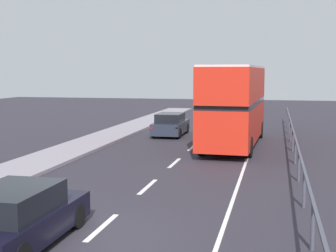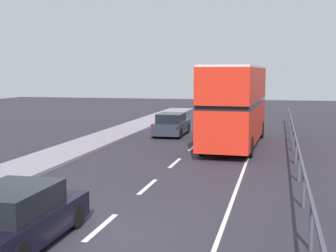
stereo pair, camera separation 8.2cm
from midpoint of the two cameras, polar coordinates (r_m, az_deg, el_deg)
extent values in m
cube|color=#2C2932|center=(12.19, -9.33, -13.12)|extent=(73.57, 120.00, 0.10)
cube|color=silver|center=(12.82, -8.06, -11.85)|extent=(0.16, 2.27, 0.01)
cube|color=silver|center=(16.97, -2.57, -7.23)|extent=(0.16, 2.27, 0.01)
cube|color=silver|center=(21.28, 0.67, -4.42)|extent=(0.16, 2.27, 0.01)
cube|color=silver|center=(25.67, 2.80, -2.56)|extent=(0.16, 2.27, 0.01)
cube|color=silver|center=(30.10, 4.30, -1.24)|extent=(0.16, 2.27, 0.01)
cube|color=silver|center=(34.56, 5.42, -0.26)|extent=(0.16, 2.27, 0.01)
cube|color=silver|center=(39.03, 6.28, 0.50)|extent=(0.16, 2.27, 0.01)
cube|color=silver|center=(20.07, 8.86, -5.16)|extent=(0.12, 46.00, 0.01)
cube|color=#424351|center=(19.86, 15.06, -2.28)|extent=(0.08, 42.00, 0.08)
cylinder|color=#424351|center=(11.44, 16.68, -11.51)|extent=(0.10, 0.10, 1.08)
cylinder|color=#424351|center=(14.81, 15.78, -7.37)|extent=(0.10, 0.10, 1.08)
cylinder|color=#424351|center=(18.22, 15.22, -4.78)|extent=(0.10, 0.10, 1.08)
cylinder|color=#424351|center=(21.67, 14.85, -3.00)|extent=(0.10, 0.10, 1.08)
cylinder|color=#424351|center=(25.13, 14.57, -1.72)|extent=(0.10, 0.10, 1.08)
cylinder|color=#424351|center=(28.59, 14.37, -0.74)|extent=(0.10, 0.10, 1.08)
cylinder|color=#424351|center=(32.07, 14.20, 0.02)|extent=(0.10, 0.10, 1.08)
cylinder|color=#424351|center=(35.55, 14.07, 0.64)|extent=(0.10, 0.10, 1.08)
cylinder|color=#424351|center=(39.03, 13.97, 1.14)|extent=(0.10, 0.10, 1.08)
cube|color=red|center=(26.24, 7.84, 0.48)|extent=(2.87, 10.12, 1.93)
cube|color=black|center=(26.15, 7.88, 2.85)|extent=(2.87, 9.72, 0.24)
cube|color=red|center=(26.11, 7.91, 5.00)|extent=(2.87, 10.12, 1.72)
cube|color=silver|center=(26.10, 7.94, 7.00)|extent=(2.81, 9.92, 0.10)
cube|color=black|center=(31.17, 9.00, 1.58)|extent=(2.23, 0.13, 1.35)
cube|color=yellow|center=(31.06, 9.08, 5.99)|extent=(1.49, 0.10, 0.28)
cylinder|color=black|center=(30.04, 6.53, -0.32)|extent=(0.32, 1.01, 1.00)
cylinder|color=black|center=(29.79, 10.86, -0.45)|extent=(0.32, 1.01, 1.00)
cylinder|color=black|center=(23.17, 3.95, -2.30)|extent=(0.32, 1.01, 1.00)
cylinder|color=black|center=(22.85, 9.56, -2.49)|extent=(0.32, 1.01, 1.00)
cube|color=black|center=(11.86, -17.60, -11.09)|extent=(1.85, 4.26, 0.64)
cube|color=black|center=(11.52, -18.24, -8.45)|extent=(1.62, 2.34, 0.59)
cylinder|color=black|center=(13.50, -17.62, -9.74)|extent=(0.20, 0.64, 0.64)
cylinder|color=black|center=(12.76, -10.98, -10.50)|extent=(0.20, 0.64, 0.64)
cube|color=#242A38|center=(30.46, 0.26, -0.12)|extent=(1.79, 4.09, 0.70)
cube|color=black|center=(30.20, 0.18, 1.01)|extent=(1.56, 2.26, 0.54)
cube|color=red|center=(28.67, -2.08, -0.19)|extent=(0.16, 0.06, 0.12)
cube|color=red|center=(28.33, 0.95, -0.26)|extent=(0.16, 0.06, 0.12)
cylinder|color=black|center=(31.95, -0.64, -0.20)|extent=(0.21, 0.64, 0.64)
cylinder|color=black|center=(31.64, 2.16, -0.27)|extent=(0.21, 0.64, 0.64)
cylinder|color=black|center=(29.37, -1.80, -0.79)|extent=(0.21, 0.64, 0.64)
cylinder|color=black|center=(29.03, 1.24, -0.87)|extent=(0.21, 0.64, 0.64)
camera|label=1|loc=(0.04, -90.13, -0.01)|focal=51.11mm
camera|label=2|loc=(0.04, 89.87, 0.01)|focal=51.11mm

